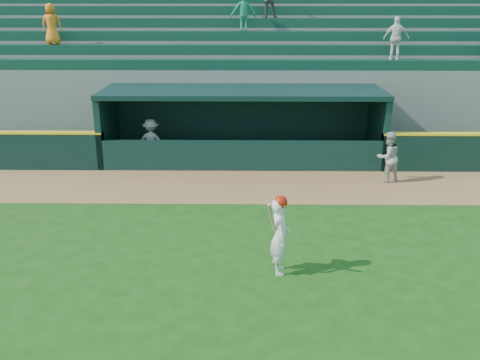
% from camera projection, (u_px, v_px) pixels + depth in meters
% --- Properties ---
extents(ground, '(120.00, 120.00, 0.00)m').
position_uv_depth(ground, '(239.00, 262.00, 11.28)').
color(ground, '#174010').
rests_on(ground, ground).
extents(warning_track, '(40.00, 3.00, 0.01)m').
position_uv_depth(warning_track, '(242.00, 186.00, 15.93)').
color(warning_track, brown).
rests_on(warning_track, ground).
extents(dugout_player_front, '(0.92, 0.83, 1.55)m').
position_uv_depth(dugout_player_front, '(388.00, 157.00, 16.14)').
color(dugout_player_front, '#AAABA5').
rests_on(dugout_player_front, ground).
extents(dugout_player_inside, '(1.02, 0.64, 1.51)m').
position_uv_depth(dugout_player_inside, '(151.00, 141.00, 18.04)').
color(dugout_player_inside, '#A5A5A0').
rests_on(dugout_player_inside, ground).
extents(dugout, '(9.40, 2.80, 2.46)m').
position_uv_depth(dugout, '(243.00, 120.00, 18.45)').
color(dugout, slate).
rests_on(dugout, ground).
extents(stands, '(34.50, 6.25, 6.97)m').
position_uv_depth(stands, '(244.00, 73.00, 22.45)').
color(stands, slate).
rests_on(stands, ground).
extents(batter_at_plate, '(0.49, 0.77, 1.66)m').
position_uv_depth(batter_at_plate, '(280.00, 234.00, 10.63)').
color(batter_at_plate, silver).
rests_on(batter_at_plate, ground).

